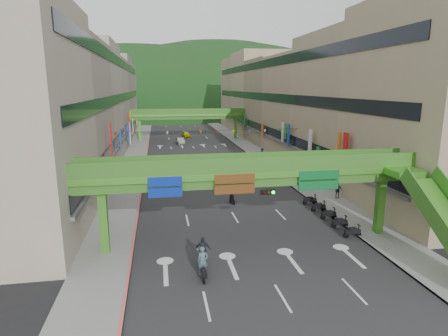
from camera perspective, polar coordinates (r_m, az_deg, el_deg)
The scene contains 23 objects.
ground at distance 25.08m, azimuth 7.42°, elevation -16.72°, with size 320.00×320.00×0.00m, color black.
road_slab at distance 72.22m, azimuth -4.38°, elevation 2.65°, with size 18.00×140.00×0.02m, color #28282B.
sidewalk_left at distance 72.01m, azimuth -13.13°, elevation 2.39°, with size 4.00×140.00×0.15m, color gray.
sidewalk_right at distance 74.06m, azimuth 4.13°, elevation 2.95°, with size 4.00×140.00×0.15m, color gray.
curb_left at distance 71.92m, azimuth -11.62°, elevation 2.46°, with size 0.20×140.00×0.18m, color #CC5959.
curb_right at distance 73.62m, azimuth 2.69°, elevation 2.93°, with size 0.20×140.00×0.18m, color gray.
building_row_left at distance 71.95m, azimuth -19.91°, elevation 9.50°, with size 12.80×95.00×19.00m.
building_row_right at distance 75.44m, azimuth 10.19°, elevation 10.13°, with size 12.80×95.00×19.00m.
overpass_near at distance 28.23m, azimuth 6.29°, elevation -1.95°, with size 28.00×12.27×7.10m.
overpass_far at distance 86.40m, azimuth -5.43°, elevation 7.84°, with size 28.00×2.20×7.10m.
hill_left at distance 181.46m, azimuth -12.62°, elevation 8.24°, with size 168.00×140.00×112.00m, color #1C4419.
hill_right at distance 203.73m, azimuth -0.93°, elevation 8.95°, with size 208.00×176.00×128.00m, color #1C4419.
bunting_string at distance 51.69m, azimuth -2.30°, elevation 5.48°, with size 26.00×0.36×0.47m.
scooter_rider_near at distance 24.64m, azimuth -3.24°, elevation -14.42°, with size 0.69×1.60×2.21m.
scooter_rider_mid at distance 39.52m, azimuth 1.26°, elevation -3.97°, with size 0.92×1.59×2.01m.
scooter_rider_left at distance 26.15m, azimuth -3.27°, elevation -12.62°, with size 1.14×1.60×2.19m.
scooter_rider_far at distance 49.46m, azimuth -6.62°, elevation -0.76°, with size 0.82×1.60×1.97m.
parked_scooter_row at distance 36.35m, azimuth 15.66°, elevation -6.77°, with size 1.60×9.35×1.08m.
car_silver at distance 80.47m, azimuth -6.65°, elevation 4.10°, with size 1.46×4.18×1.38m, color gray.
car_yellow at distance 91.22m, azimuth -5.81°, elevation 5.09°, with size 1.62×4.04×1.38m, color #CDC300.
pedestrian_red at distance 45.36m, azimuth 11.90°, elevation -2.36°, with size 0.80×0.63×1.66m, color #A6221B.
pedestrian_dark at distance 42.77m, azimuth 16.89°, elevation -3.48°, with size 1.01×0.42×1.73m, color #23252B.
pedestrian_blue at distance 64.26m, azimuth 5.82°, elevation 2.18°, with size 0.79×0.51×1.70m, color #2E394E.
Camera 1 is at (-6.80, -20.86, 12.15)m, focal length 30.00 mm.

